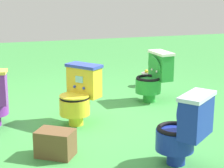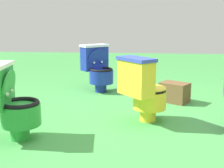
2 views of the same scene
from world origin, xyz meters
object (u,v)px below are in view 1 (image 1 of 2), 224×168
at_px(toilet_yellow, 79,94).
at_px(toilet_blue, 184,129).
at_px(small_crate, 55,143).
at_px(toilet_green, 154,76).
at_px(lemon_bucket, 148,79).

distance_m(toilet_yellow, toilet_blue, 1.60).
relative_size(toilet_blue, small_crate, 1.98).
bearing_deg(toilet_green, lemon_bucket, -22.55).
bearing_deg(lemon_bucket, small_crate, 140.71).
xyz_separation_m(small_crate, lemon_bucket, (2.34, -1.91, -0.02)).
bearing_deg(toilet_yellow, toilet_green, -103.97).
relative_size(toilet_green, small_crate, 1.98).
distance_m(toilet_green, lemon_bucket, 0.92).
xyz_separation_m(toilet_blue, lemon_bucket, (2.90, -0.78, -0.26)).
distance_m(toilet_blue, small_crate, 1.29).
xyz_separation_m(toilet_blue, small_crate, (0.56, 1.13, -0.24)).
height_order(toilet_yellow, lemon_bucket, toilet_yellow).
height_order(toilet_green, toilet_blue, same).
relative_size(small_crate, lemon_bucket, 1.33).
relative_size(toilet_yellow, toilet_blue, 1.00).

